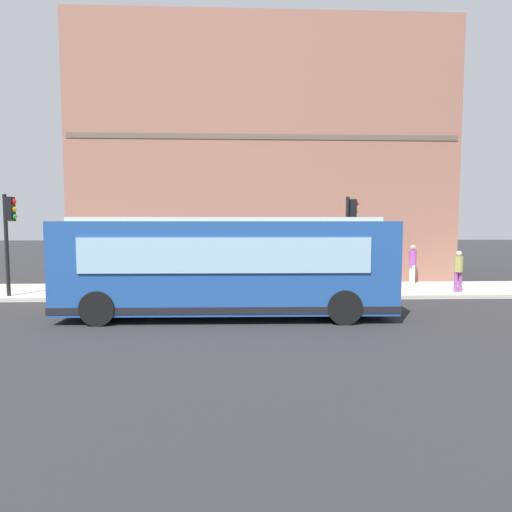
# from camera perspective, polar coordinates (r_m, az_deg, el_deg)

# --- Properties ---
(ground) EXTENTS (120.00, 120.00, 0.00)m
(ground) POSITION_cam_1_polar(r_m,az_deg,el_deg) (13.22, 3.03, -8.15)
(ground) COLOR #262628
(sidewalk_curb) EXTENTS (3.74, 40.00, 0.15)m
(sidewalk_curb) POSITION_cam_1_polar(r_m,az_deg,el_deg) (17.58, 1.68, -4.74)
(sidewalk_curb) COLOR #B2ADA3
(sidewalk_curb) RESTS_ON ground
(building_corner) EXTENTS (9.88, 18.15, 12.40)m
(building_corner) POSITION_cam_1_polar(r_m,az_deg,el_deg) (24.35, 0.58, 12.26)
(building_corner) COLOR #8C5B4C
(building_corner) RESTS_ON ground
(city_bus_nearside) EXTENTS (2.75, 10.08, 3.07)m
(city_bus_nearside) POSITION_cam_1_polar(r_m,az_deg,el_deg) (12.93, -4.05, -1.46)
(city_bus_nearside) COLOR #1E478C
(city_bus_nearside) RESTS_ON ground
(traffic_light_near_corner) EXTENTS (0.32, 0.49, 3.76)m
(traffic_light_near_corner) POSITION_cam_1_polar(r_m,az_deg,el_deg) (16.37, 12.82, 3.96)
(traffic_light_near_corner) COLOR black
(traffic_light_near_corner) RESTS_ON sidewalk_curb
(traffic_light_down_block) EXTENTS (0.32, 0.49, 3.83)m
(traffic_light_down_block) POSITION_cam_1_polar(r_m,az_deg,el_deg) (18.16, -30.72, 3.63)
(traffic_light_down_block) COLOR black
(traffic_light_down_block) RESTS_ON sidewalk_curb
(fire_hydrant) EXTENTS (0.35, 0.35, 0.74)m
(fire_hydrant) POSITION_cam_1_polar(r_m,az_deg,el_deg) (18.61, 13.44, -2.99)
(fire_hydrant) COLOR yellow
(fire_hydrant) RESTS_ON sidewalk_curb
(pedestrian_by_light_pole) EXTENTS (0.32, 0.32, 1.70)m
(pedestrian_by_light_pole) POSITION_cam_1_polar(r_m,az_deg,el_deg) (17.16, -0.97, -1.41)
(pedestrian_by_light_pole) COLOR silver
(pedestrian_by_light_pole) RESTS_ON sidewalk_curb
(pedestrian_near_building_entrance) EXTENTS (0.32, 0.32, 1.65)m
(pedestrian_near_building_entrance) POSITION_cam_1_polar(r_m,az_deg,el_deg) (18.50, 25.98, -1.53)
(pedestrian_near_building_entrance) COLOR #8C3F8C
(pedestrian_near_building_entrance) RESTS_ON sidewalk_curb
(pedestrian_walking_along_curb) EXTENTS (0.32, 0.32, 1.78)m
(pedestrian_walking_along_curb) POSITION_cam_1_polar(r_m,az_deg,el_deg) (20.21, 20.65, -0.68)
(pedestrian_walking_along_curb) COLOR silver
(pedestrian_walking_along_curb) RESTS_ON sidewalk_curb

